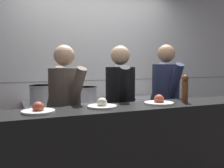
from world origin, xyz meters
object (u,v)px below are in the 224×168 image
object	(u,v)px
pepper_mill	(185,88)
chef_head_cook	(65,115)
chefs_knife	(137,99)
chef_line	(165,104)
mixing_bowl_steel	(121,96)
chef_sous	(120,110)
plated_dish_main	(38,110)
stock_pot	(42,94)
plated_dish_appetiser	(102,105)
plated_dish_dessert	(159,102)
sauce_pot	(86,94)
oven_range	(65,136)

from	to	relation	value
pepper_mill	chef_head_cook	xyz separation A→B (m)	(-1.06, 0.56, -0.29)
chefs_knife	chef_line	world-z (taller)	chef_line
chefs_knife	mixing_bowl_steel	bearing A→B (deg)	134.58
chefs_knife	chef_sous	xyz separation A→B (m)	(-0.57, -0.65, -0.00)
chef_sous	plated_dish_main	bearing A→B (deg)	-133.77
stock_pot	plated_dish_appetiser	world-z (taller)	stock_pot
stock_pot	plated_dish_dessert	bearing A→B (deg)	-55.24
chef_sous	mixing_bowl_steel	bearing A→B (deg)	79.75
chefs_knife	plated_dish_appetiser	bearing A→B (deg)	-129.80
mixing_bowl_steel	pepper_mill	distance (m)	1.40
mixing_bowl_steel	chef_line	xyz separation A→B (m)	(0.25, -0.75, -0.03)
plated_dish_main	chef_sous	size ratio (longest dim) A/B	0.16
chefs_knife	plated_dish_dessert	xyz separation A→B (m)	(-0.44, -1.22, 0.16)
plated_dish_appetiser	chef_head_cook	size ratio (longest dim) A/B	0.16
mixing_bowl_steel	plated_dish_dessert	xyz separation A→B (m)	(-0.27, -1.39, 0.12)
plated_dish_main	chef_head_cook	size ratio (longest dim) A/B	0.16
chef_line	sauce_pot	bearing A→B (deg)	146.96
plated_dish_main	pepper_mill	xyz separation A→B (m)	(1.39, 0.01, 0.12)
mixing_bowl_steel	chef_sous	distance (m)	0.92
oven_range	plated_dish_main	distance (m)	1.52
stock_pot	chefs_knife	size ratio (longest dim) A/B	1.00
stock_pot	chef_line	xyz separation A→B (m)	(1.40, -0.63, -0.12)
pepper_mill	chef_line	size ratio (longest dim) A/B	0.16
plated_dish_dessert	chef_head_cook	size ratio (longest dim) A/B	0.17
oven_range	chef_head_cook	world-z (taller)	chef_head_cook
plated_dish_dessert	chef_sous	bearing A→B (deg)	103.46
sauce_pot	chef_head_cook	xyz separation A→B (m)	(-0.45, -0.72, -0.12)
chef_sous	stock_pot	bearing A→B (deg)	152.37
oven_range	sauce_pot	distance (m)	0.62
stock_pot	chef_sous	xyz separation A→B (m)	(0.75, -0.70, -0.13)
pepper_mill	chef_head_cook	bearing A→B (deg)	152.07
sauce_pot	mixing_bowl_steel	world-z (taller)	sauce_pot
stock_pot	plated_dish_dessert	distance (m)	1.55
plated_dish_appetiser	pepper_mill	distance (m)	0.87
plated_dish_main	chef_head_cook	xyz separation A→B (m)	(0.33, 0.57, -0.17)
chefs_knife	plated_dish_main	xyz separation A→B (m)	(-1.53, -1.22, 0.16)
pepper_mill	chef_line	world-z (taller)	chef_line
chefs_knife	stock_pot	bearing A→B (deg)	177.82
chefs_knife	plated_dish_dessert	bearing A→B (deg)	-109.74
pepper_mill	chef_head_cook	size ratio (longest dim) A/B	0.17
chef_head_cook	chef_sous	size ratio (longest dim) A/B	1.00
plated_dish_appetiser	plated_dish_dessert	bearing A→B (deg)	-3.07
plated_dish_main	chef_head_cook	bearing A→B (deg)	59.52
mixing_bowl_steel	chef_head_cook	bearing A→B (deg)	-141.20
chefs_knife	chef_sous	bearing A→B (deg)	-131.23
stock_pot	plated_dish_main	xyz separation A→B (m)	(-0.21, -1.27, 0.03)
stock_pot	sauce_pot	bearing A→B (deg)	1.96
plated_dish_appetiser	chef_line	world-z (taller)	chef_line
chef_line	plated_dish_main	bearing A→B (deg)	-152.99
plated_dish_appetiser	chef_sous	bearing A→B (deg)	52.03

